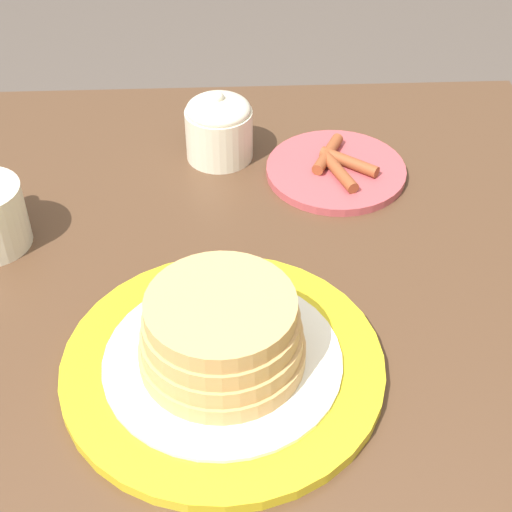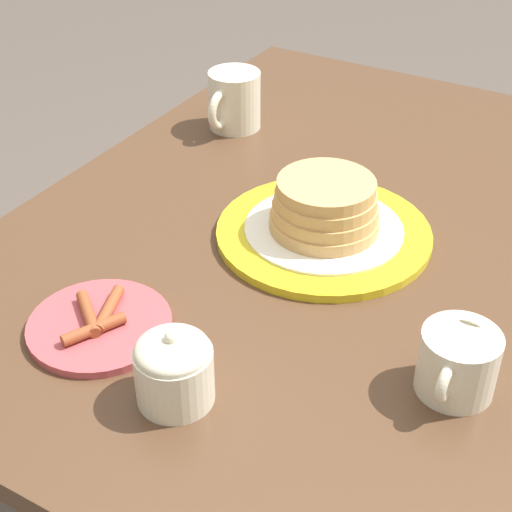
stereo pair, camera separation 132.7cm
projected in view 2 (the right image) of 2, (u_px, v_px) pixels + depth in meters
The scene contains 6 objects.
dining_table at pixel (340, 308), 1.16m from camera, with size 1.12×0.86×0.77m.
pancake_plate at pixel (324, 218), 1.04m from camera, with size 0.29×0.29×0.09m.
side_plate_bacon at pixel (99, 325), 0.90m from camera, with size 0.17×0.17×0.02m.
coffee_mug at pixel (234, 100), 1.30m from camera, with size 0.12×0.09×0.10m.
creamer_pitcher at pixel (458, 361), 0.80m from camera, with size 0.12×0.08×0.08m.
sugar_bowl at pixel (174, 368), 0.79m from camera, with size 0.08×0.08×0.09m.
Camera 2 is at (0.85, 0.35, 1.36)m, focal length 55.00 mm.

